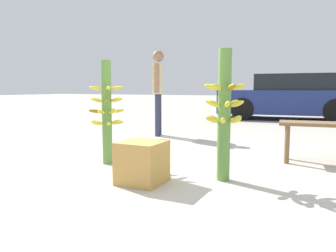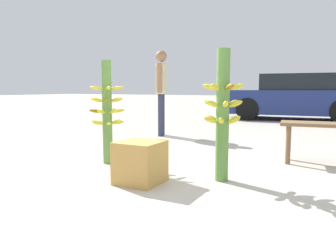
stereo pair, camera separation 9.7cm
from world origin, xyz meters
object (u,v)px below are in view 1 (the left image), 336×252
(vendor_person, at_px, (158,85))
(parked_car, at_px, (289,97))
(produce_crate, at_px, (142,162))
(market_bench, at_px, (328,130))
(banana_stalk_center, at_px, (224,113))
(banana_stalk_left, at_px, (107,111))

(vendor_person, bearing_deg, parked_car, 138.54)
(parked_car, height_order, produce_crate, parked_car)
(market_bench, bearing_deg, banana_stalk_center, -133.19)
(vendor_person, relative_size, parked_car, 0.40)
(banana_stalk_center, xyz_separation_m, market_bench, (0.94, 1.26, -0.26))
(market_bench, distance_m, parked_car, 6.20)
(vendor_person, xyz_separation_m, market_bench, (3.01, -1.25, -0.58))
(banana_stalk_center, xyz_separation_m, parked_car, (-0.16, 7.36, -0.02))
(parked_car, bearing_deg, banana_stalk_left, 163.73)
(banana_stalk_center, height_order, market_bench, banana_stalk_center)
(market_bench, bearing_deg, produce_crate, -140.03)
(market_bench, xyz_separation_m, parked_car, (-1.09, 6.10, 0.24))
(banana_stalk_center, height_order, parked_car, parked_car)
(banana_stalk_left, distance_m, produce_crate, 1.08)
(vendor_person, height_order, produce_crate, vendor_person)
(banana_stalk_left, xyz_separation_m, market_bench, (2.44, 1.18, -0.24))
(banana_stalk_left, bearing_deg, banana_stalk_center, -3.29)
(vendor_person, distance_m, produce_crate, 3.37)
(banana_stalk_center, bearing_deg, parked_car, 91.21)
(banana_stalk_left, distance_m, banana_stalk_center, 1.50)
(vendor_person, height_order, market_bench, vendor_person)
(market_bench, distance_m, produce_crate, 2.37)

